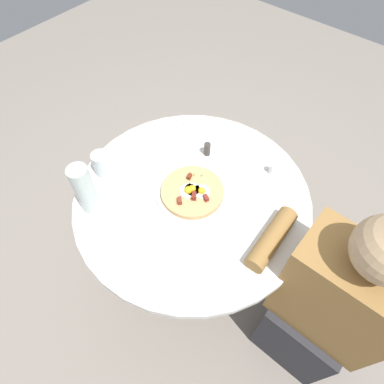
{
  "coord_description": "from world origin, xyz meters",
  "views": [
    {
      "loc": [
        0.47,
        -0.57,
        1.81
      ],
      "look_at": [
        -0.0,
        -0.0,
        0.77
      ],
      "focal_mm": 30.85,
      "sensor_mm": 36.0,
      "label": 1
    }
  ],
  "objects": [
    {
      "name": "bread_plate",
      "position": [
        -0.36,
        0.0,
        0.76
      ],
      "size": [
        0.16,
        0.16,
        0.01
      ],
      "primitive_type": "cylinder",
      "color": "white",
      "rests_on": "dining_table"
    },
    {
      "name": "water_glass",
      "position": [
        -0.35,
        -0.14,
        0.8
      ],
      "size": [
        0.07,
        0.07,
        0.11
      ],
      "primitive_type": "cylinder",
      "color": "silver",
      "rests_on": "dining_table"
    },
    {
      "name": "water_bottle",
      "position": [
        -0.26,
        -0.29,
        0.86
      ],
      "size": [
        0.07,
        0.07,
        0.22
      ],
      "primitive_type": "cylinder",
      "color": "silver",
      "rests_on": "dining_table"
    },
    {
      "name": "pizza_plate",
      "position": [
        -0.0,
        -0.0,
        0.76
      ],
      "size": [
        0.28,
        0.28,
        0.01
      ],
      "primitive_type": "cylinder",
      "color": "silver",
      "rests_on": "dining_table"
    },
    {
      "name": "ground_plane",
      "position": [
        0.0,
        0.0,
        0.0
      ],
      "size": [
        6.0,
        6.0,
        0.0
      ],
      "primitive_type": "plane",
      "color": "gray"
    },
    {
      "name": "salt_shaker",
      "position": [
        0.18,
        0.3,
        0.78
      ],
      "size": [
        0.03,
        0.03,
        0.05
      ],
      "primitive_type": "cylinder",
      "color": "white",
      "rests_on": "dining_table"
    },
    {
      "name": "knife",
      "position": [
        -0.2,
        0.27,
        0.76
      ],
      "size": [
        0.18,
        0.05,
        0.0
      ],
      "primitive_type": "cube",
      "rotation": [
        0.0,
        0.0,
        2.9
      ],
      "color": "silver",
      "rests_on": "napkin"
    },
    {
      "name": "pepper_shaker",
      "position": [
        -0.09,
        0.21,
        0.78
      ],
      "size": [
        0.03,
        0.03,
        0.06
      ],
      "primitive_type": "cylinder",
      "color": "#3F3833",
      "rests_on": "dining_table"
    },
    {
      "name": "fork",
      "position": [
        -0.19,
        0.3,
        0.76
      ],
      "size": [
        0.18,
        0.05,
        0.0
      ],
      "primitive_type": "cube",
      "rotation": [
        0.0,
        0.0,
        2.9
      ],
      "color": "silver",
      "rests_on": "napkin"
    },
    {
      "name": "person_seated",
      "position": [
        0.62,
        0.03,
        0.51
      ],
      "size": [
        0.51,
        0.29,
        1.14
      ],
      "color": "#2D2D33",
      "rests_on": "ground_plane"
    },
    {
      "name": "breakfast_pizza",
      "position": [
        -0.0,
        -0.0,
        0.78
      ],
      "size": [
        0.24,
        0.24,
        0.05
      ],
      "color": "tan",
      "rests_on": "pizza_plate"
    },
    {
      "name": "dining_table",
      "position": [
        0.0,
        0.0,
        0.57
      ],
      "size": [
        0.93,
        0.93,
        0.75
      ],
      "color": "silver",
      "rests_on": "ground_plane"
    },
    {
      "name": "napkin",
      "position": [
        -0.2,
        0.28,
        0.75
      ],
      "size": [
        0.2,
        0.18,
        0.0
      ],
      "primitive_type": "cube",
      "rotation": [
        0.0,
        0.0,
        2.9
      ],
      "color": "white",
      "rests_on": "dining_table"
    }
  ]
}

